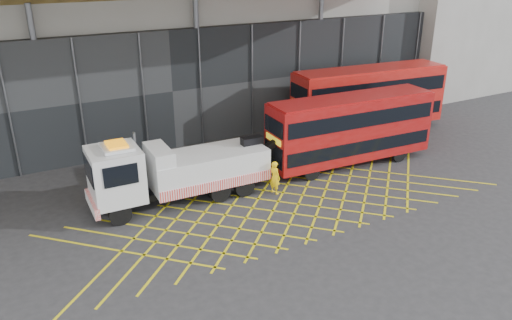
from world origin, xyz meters
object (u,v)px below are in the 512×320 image
bus_towed (351,127)px  worker (275,177)px  bus_second (369,97)px  recovery_truck (175,171)px

bus_towed → worker: 6.67m
bus_second → bus_towed: bearing=-134.3°
bus_towed → worker: bearing=-164.4°
bus_towed → recovery_truck: bearing=-178.3°
bus_second → worker: 13.15m
worker → recovery_truck: bearing=55.7°
bus_towed → bus_second: bearing=43.3°
recovery_truck → worker: 5.54m
recovery_truck → bus_towed: bus_towed is taller
bus_towed → bus_second: bus_second is taller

